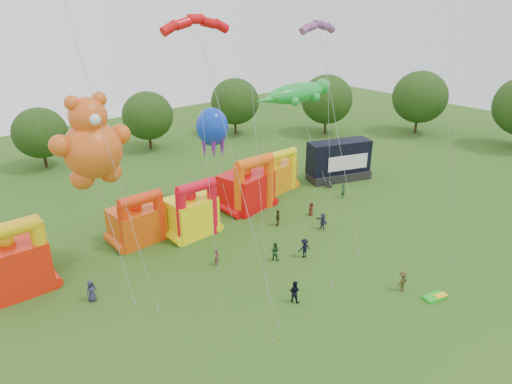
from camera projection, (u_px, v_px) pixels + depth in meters
ground at (422, 353)px, 32.68m from camera, size 160.00×160.00×0.00m
tree_ring at (418, 282)px, 29.95m from camera, size 123.72×125.82×12.07m
bouncy_castle_0 at (12, 264)px, 38.62m from camera, size 5.72×4.64×7.13m
bouncy_castle_1 at (138, 222)px, 46.99m from camera, size 5.12×4.18×5.72m
bouncy_castle_2 at (192, 213)px, 48.33m from camera, size 5.04×4.12×6.39m
bouncy_castle_3 at (247, 188)px, 54.41m from camera, size 6.48×5.59×6.80m
bouncy_castle_4 at (277, 173)px, 59.92m from camera, size 5.09×4.32×5.67m
stage_trailer at (339, 161)px, 63.06m from camera, size 9.30×5.97×5.50m
teddy_bear_kite at (97, 165)px, 38.01m from camera, size 6.85×8.73×16.57m
gecko_kite at (304, 117)px, 61.85m from camera, size 13.40×9.81×13.01m
octopus_kite at (218, 159)px, 52.93m from camera, size 3.74×7.97×11.97m
parafoil_kites at (178, 133)px, 34.38m from camera, size 26.04×14.01×32.22m
diamond_kites at (316, 101)px, 35.19m from camera, size 24.69×14.03×40.48m
folded_kite_bundle at (435, 297)px, 38.61m from camera, size 2.19×1.49×0.31m
spectator_0 at (91, 291)px, 38.01m from camera, size 0.99×0.69×1.94m
spectator_1 at (217, 257)px, 43.15m from camera, size 0.72×0.69×1.66m
spectator_2 at (275, 251)px, 43.98m from camera, size 1.07×1.15×1.88m
spectator_3 at (304, 248)px, 44.43m from camera, size 1.44×1.07×1.98m
spectator_4 at (278, 218)px, 50.65m from camera, size 1.20×1.01×1.92m
spectator_5 at (322, 221)px, 49.87m from camera, size 0.73×1.77×1.86m
spectator_6 at (311, 209)px, 53.10m from camera, size 0.80×0.53×1.61m
spectator_7 at (343, 191)px, 57.65m from camera, size 0.77×0.60×1.86m
spectator_8 at (294, 292)px, 37.90m from camera, size 1.08×1.18×1.96m
spectator_9 at (402, 281)px, 39.33m from camera, size 1.27×0.79×1.90m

